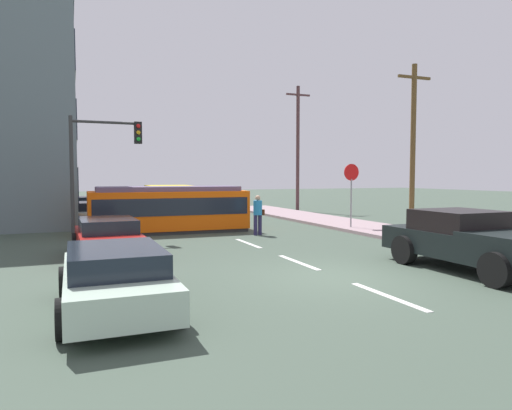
% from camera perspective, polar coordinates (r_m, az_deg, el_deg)
% --- Properties ---
extents(ground_plane, '(120.00, 120.00, 0.00)m').
position_cam_1_polar(ground_plane, '(20.62, -4.97, -3.28)').
color(ground_plane, '#3E4D41').
extents(sidewalk_curb_right, '(3.20, 36.00, 0.14)m').
position_cam_1_polar(sidewalk_curb_right, '(20.29, 17.28, -3.34)').
color(sidewalk_curb_right, gray).
rests_on(sidewalk_curb_right, ground).
extents(lane_stripe_0, '(0.16, 2.40, 0.01)m').
position_cam_1_polar(lane_stripe_0, '(9.96, 16.03, -10.82)').
color(lane_stripe_0, silver).
rests_on(lane_stripe_0, ground).
extents(lane_stripe_1, '(0.16, 2.40, 0.01)m').
position_cam_1_polar(lane_stripe_1, '(13.26, 5.26, -7.09)').
color(lane_stripe_1, silver).
rests_on(lane_stripe_1, ground).
extents(lane_stripe_2, '(0.16, 2.40, 0.01)m').
position_cam_1_polar(lane_stripe_2, '(16.87, -0.99, -4.78)').
color(lane_stripe_2, silver).
rests_on(lane_stripe_2, ground).
extents(lane_stripe_3, '(0.16, 2.40, 0.01)m').
position_cam_1_polar(lane_stripe_3, '(26.99, -9.09, -1.67)').
color(lane_stripe_3, silver).
rests_on(lane_stripe_3, ground).
extents(lane_stripe_4, '(0.16, 2.40, 0.01)m').
position_cam_1_polar(lane_stripe_4, '(32.85, -11.42, -0.77)').
color(lane_stripe_4, silver).
rests_on(lane_stripe_4, ground).
extents(streetcar_tram, '(6.78, 2.65, 2.01)m').
position_cam_1_polar(streetcar_tram, '(20.65, -10.78, -0.42)').
color(streetcar_tram, '#F95A0A').
rests_on(streetcar_tram, ground).
extents(city_bus, '(2.65, 5.43, 1.91)m').
position_cam_1_polar(city_bus, '(26.68, -10.28, 0.60)').
color(city_bus, yellow).
rests_on(city_bus, ground).
extents(pedestrian_crossing, '(0.51, 0.36, 1.67)m').
position_cam_1_polar(pedestrian_crossing, '(19.12, 0.24, -0.96)').
color(pedestrian_crossing, '#272247').
rests_on(pedestrian_crossing, ground).
extents(pickup_truck_parked, '(2.29, 5.00, 1.55)m').
position_cam_1_polar(pickup_truck_parked, '(13.17, 25.39, -4.00)').
color(pickup_truck_parked, black).
rests_on(pickup_truck_parked, ground).
extents(parked_sedan_near, '(1.95, 4.33, 1.19)m').
position_cam_1_polar(parked_sedan_near, '(8.84, -17.08, -8.56)').
color(parked_sedan_near, '#B3CDB7').
rests_on(parked_sedan_near, ground).
extents(parked_sedan_mid, '(2.01, 4.11, 1.19)m').
position_cam_1_polar(parked_sedan_mid, '(14.73, -17.93, -3.75)').
color(parked_sedan_mid, '#A91714').
rests_on(parked_sedan_mid, ground).
extents(parked_sedan_far, '(2.11, 4.17, 1.19)m').
position_cam_1_polar(parked_sedan_far, '(24.24, -21.19, -1.00)').
color(parked_sedan_far, silver).
rests_on(parked_sedan_far, ground).
extents(parked_sedan_furthest, '(2.08, 4.16, 1.19)m').
position_cam_1_polar(parked_sedan_furthest, '(30.58, -20.26, -0.08)').
color(parked_sedan_furthest, silver).
rests_on(parked_sedan_furthest, ground).
extents(stop_sign, '(0.76, 0.07, 2.88)m').
position_cam_1_polar(stop_sign, '(21.33, 11.74, 2.80)').
color(stop_sign, gray).
rests_on(stop_sign, sidewalk_curb_right).
extents(traffic_light_mast, '(2.63, 0.33, 4.69)m').
position_cam_1_polar(traffic_light_mast, '(18.41, -18.61, 6.00)').
color(traffic_light_mast, '#333333').
rests_on(traffic_light_mast, ground).
extents(utility_pole_near, '(1.80, 0.24, 7.61)m').
position_cam_1_polar(utility_pole_near, '(22.76, 18.88, 7.24)').
color(utility_pole_near, brown).
rests_on(utility_pole_near, ground).
extents(utility_pole_mid, '(1.80, 0.24, 8.71)m').
position_cam_1_polar(utility_pole_mid, '(32.53, 5.21, 7.24)').
color(utility_pole_mid, '#523437').
rests_on(utility_pole_mid, ground).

